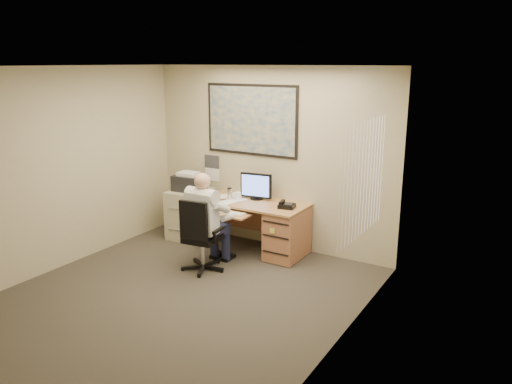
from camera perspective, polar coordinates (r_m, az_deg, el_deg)
The scene contains 8 objects.
room_shell at distance 5.68m, azimuth -9.76°, elevation 0.22°, with size 4.00×4.50×2.70m.
desk at distance 7.28m, azimuth 2.00°, elevation -3.77°, with size 1.60×0.97×1.14m.
world_map at distance 7.54m, azimuth -0.57°, elevation 8.23°, with size 1.56×0.03×1.06m, color #1E4C93.
wall_calendar at distance 8.09m, azimuth -5.06°, elevation 2.73°, with size 0.28×0.01×0.42m, color white.
window_blinds at distance 5.35m, azimuth 12.27°, elevation 1.41°, with size 0.06×1.40×1.30m, color beige, non-canonical shape.
filing_cabinet at distance 8.05m, azimuth -7.52°, elevation -1.96°, with size 0.60×0.71×1.07m.
office_chair at distance 6.80m, azimuth -6.37°, elevation -6.55°, with size 0.67×0.67×1.02m.
person at distance 6.73m, azimuth -6.02°, elevation -3.40°, with size 0.57×0.82×1.34m, color silver, non-canonical shape.
Camera 1 is at (3.62, -4.15, 2.75)m, focal length 35.00 mm.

